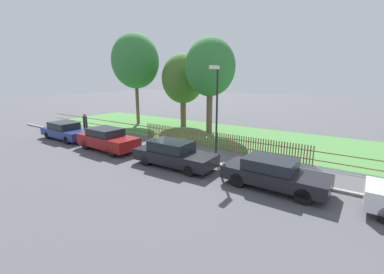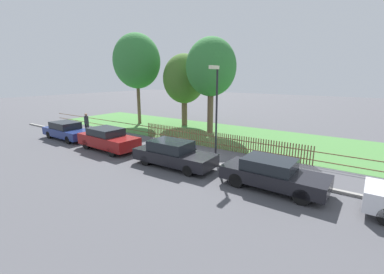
% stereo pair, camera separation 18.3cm
% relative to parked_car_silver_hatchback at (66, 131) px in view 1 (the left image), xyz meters
% --- Properties ---
extents(ground_plane, '(120.00, 120.00, 0.00)m').
position_rel_parked_car_silver_hatchback_xyz_m(ground_plane, '(10.66, 1.15, -0.67)').
color(ground_plane, '#4C4C51').
extents(kerb_stone, '(39.35, 0.20, 0.12)m').
position_rel_parked_car_silver_hatchback_xyz_m(kerb_stone, '(10.66, 1.25, -0.61)').
color(kerb_stone, gray).
rests_on(kerb_stone, ground).
extents(grass_strip, '(39.35, 8.28, 0.01)m').
position_rel_parked_car_silver_hatchback_xyz_m(grass_strip, '(10.66, 8.38, -0.67)').
color(grass_strip, '#477F3D').
rests_on(grass_strip, ground).
extents(park_fence, '(39.35, 0.05, 1.10)m').
position_rel_parked_car_silver_hatchback_xyz_m(park_fence, '(10.66, 4.25, -0.12)').
color(park_fence, brown).
rests_on(park_fence, ground).
extents(parked_car_silver_hatchback, '(4.57, 1.77, 1.32)m').
position_rel_parked_car_silver_hatchback_xyz_m(parked_car_silver_hatchback, '(0.00, 0.00, 0.00)').
color(parked_car_silver_hatchback, navy).
rests_on(parked_car_silver_hatchback, ground).
extents(parked_car_black_saloon, '(4.53, 1.89, 1.45)m').
position_rel_parked_car_silver_hatchback_xyz_m(parked_car_black_saloon, '(5.14, -0.13, 0.08)').
color(parked_car_black_saloon, maroon).
rests_on(parked_car_black_saloon, ground).
extents(parked_car_navy_estate, '(4.58, 1.81, 1.38)m').
position_rel_parked_car_silver_hatchback_xyz_m(parked_car_navy_estate, '(10.62, -0.12, 0.02)').
color(parked_car_navy_estate, black).
rests_on(parked_car_navy_estate, ground).
extents(parked_car_red_compact, '(4.39, 1.86, 1.32)m').
position_rel_parked_car_silver_hatchback_xyz_m(parked_car_red_compact, '(15.88, 0.08, 0.01)').
color(parked_car_red_compact, black).
rests_on(parked_car_red_compact, ground).
extents(covered_motorcycle, '(1.91, 0.76, 0.96)m').
position_rel_parked_car_silver_hatchback_xyz_m(covered_motorcycle, '(9.83, 1.91, -0.08)').
color(covered_motorcycle, black).
rests_on(covered_motorcycle, ground).
extents(tree_nearest_kerb, '(4.58, 4.58, 8.82)m').
position_rel_parked_car_silver_hatchback_xyz_m(tree_nearest_kerb, '(-0.40, 8.00, 5.50)').
color(tree_nearest_kerb, brown).
rests_on(tree_nearest_kerb, ground).
extents(tree_behind_motorcycle, '(4.04, 4.04, 6.84)m').
position_rel_parked_car_silver_hatchback_xyz_m(tree_behind_motorcycle, '(4.00, 9.83, 3.81)').
color(tree_behind_motorcycle, brown).
rests_on(tree_behind_motorcycle, ground).
extents(tree_mid_park, '(4.11, 4.11, 7.84)m').
position_rel_parked_car_silver_hatchback_xyz_m(tree_mid_park, '(7.88, 8.27, 4.76)').
color(tree_mid_park, brown).
rests_on(tree_mid_park, ground).
extents(pedestrian_near_fence, '(0.42, 0.42, 1.72)m').
position_rel_parked_car_silver_hatchback_xyz_m(pedestrian_near_fence, '(-0.51, 2.05, 0.30)').
color(pedestrian_near_fence, black).
rests_on(pedestrian_near_fence, ground).
extents(street_lamp, '(0.20, 0.79, 5.27)m').
position_rel_parked_car_silver_hatchback_xyz_m(street_lamp, '(12.08, 1.75, 2.68)').
color(street_lamp, black).
rests_on(street_lamp, ground).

